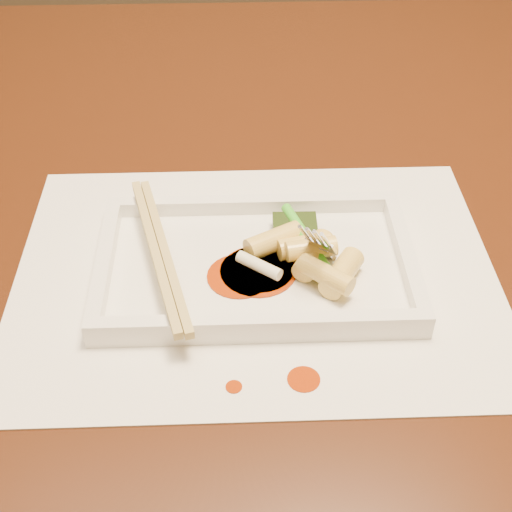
{
  "coord_description": "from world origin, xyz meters",
  "views": [
    {
      "loc": [
        0.06,
        -0.57,
        1.15
      ],
      "look_at": [
        0.07,
        -0.13,
        0.77
      ],
      "focal_mm": 50.0,
      "sensor_mm": 36.0,
      "label": 1
    }
  ],
  "objects_px": {
    "table": "(185,261)",
    "fork": "(345,177)",
    "plate_base": "(256,269)",
    "chopstick_a": "(155,251)",
    "placemat": "(256,273)"
  },
  "relations": [
    {
      "from": "placemat",
      "to": "plate_base",
      "type": "relative_size",
      "value": 1.54
    },
    {
      "from": "table",
      "to": "placemat",
      "type": "distance_m",
      "value": 0.18
    },
    {
      "from": "table",
      "to": "chopstick_a",
      "type": "height_order",
      "value": "chopstick_a"
    },
    {
      "from": "table",
      "to": "chopstick_a",
      "type": "relative_size",
      "value": 7.25
    },
    {
      "from": "placemat",
      "to": "chopstick_a",
      "type": "distance_m",
      "value": 0.09
    },
    {
      "from": "table",
      "to": "chopstick_a",
      "type": "bearing_deg",
      "value": -94.7
    },
    {
      "from": "chopstick_a",
      "to": "fork",
      "type": "distance_m",
      "value": 0.16
    },
    {
      "from": "table",
      "to": "fork",
      "type": "relative_size",
      "value": 10.0
    },
    {
      "from": "table",
      "to": "plate_base",
      "type": "distance_m",
      "value": 0.18
    },
    {
      "from": "placemat",
      "to": "table",
      "type": "bearing_deg",
      "value": 118.05
    },
    {
      "from": "placemat",
      "to": "plate_base",
      "type": "distance_m",
      "value": 0.0
    },
    {
      "from": "table",
      "to": "plate_base",
      "type": "xyz_separation_m",
      "value": [
        0.07,
        -0.13,
        0.11
      ]
    },
    {
      "from": "plate_base",
      "to": "chopstick_a",
      "type": "bearing_deg",
      "value": 180.0
    },
    {
      "from": "plate_base",
      "to": "fork",
      "type": "relative_size",
      "value": 1.86
    },
    {
      "from": "placemat",
      "to": "plate_base",
      "type": "xyz_separation_m",
      "value": [
        0.0,
        0.0,
        0.0
      ]
    }
  ]
}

